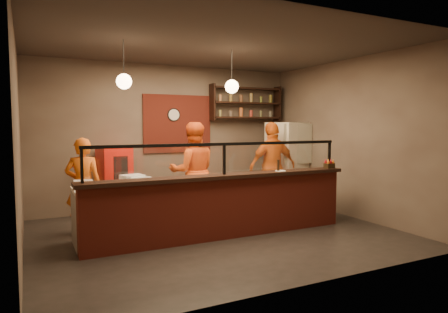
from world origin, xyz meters
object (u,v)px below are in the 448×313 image
fridge (288,164)px  pizza_dough (239,178)px  cook_right (273,167)px  pepper_mill (278,166)px  cook_mid (193,171)px  condiment_caddy (329,166)px  red_cooler (115,182)px  cook_left (83,186)px  wall_clock (174,115)px

fridge → pizza_dough: 2.39m
cook_right → pizza_dough: bearing=32.9°
pepper_mill → pizza_dough: bearing=127.3°
cook_mid → cook_right: (1.88, 0.03, 0.01)m
fridge → condiment_caddy: (-0.40, -1.88, 0.14)m
red_cooler → cook_mid: bearing=-48.1°
pizza_dough → pepper_mill: size_ratio=2.20×
cook_left → pepper_mill: size_ratio=8.16×
pepper_mill → wall_clock: bearing=108.8°
cook_right → condiment_caddy: cook_right is taller
red_cooler → pizza_dough: bearing=-54.1°
cook_mid → red_cooler: size_ratio=1.37×
cook_mid → condiment_caddy: (2.19, -1.42, 0.14)m
cook_left → pizza_dough: size_ratio=3.72×
condiment_caddy → cook_right: bearing=102.2°
pizza_dough → pepper_mill: pepper_mill is taller
wall_clock → fridge: bearing=-19.9°
condiment_caddy → fridge: bearing=78.0°
fridge → cook_right: bearing=-161.6°
wall_clock → red_cooler: size_ratio=0.21×
cook_right → pepper_mill: 1.69m
wall_clock → pepper_mill: (0.95, -2.79, -0.94)m
cook_left → cook_mid: (2.06, 0.09, 0.13)m
wall_clock → fridge: size_ratio=0.16×
wall_clock → condiment_caddy: wall_clock is taller
pepper_mill → cook_mid: bearing=126.0°
pizza_dough → cook_right: bearing=33.5°
condiment_caddy → cook_left: bearing=162.6°
wall_clock → pepper_mill: 3.09m
cook_mid → red_cooler: cook_mid is taller
condiment_caddy → pepper_mill: 1.15m
cook_mid → cook_right: size_ratio=0.99×
wall_clock → cook_mid: 1.78m
cook_left → pizza_dough: cook_left is taller
cook_right → wall_clock: bearing=-37.4°
cook_left → cook_right: bearing=-160.6°
cook_mid → pizza_dough: (0.58, -0.83, -0.06)m
cook_left → wall_clock: bearing=-128.2°
wall_clock → condiment_caddy: (2.10, -2.79, -0.99)m
fridge → pepper_mill: bearing=-142.3°
pizza_dough → pepper_mill: bearing=-52.7°
red_cooler → pepper_mill: bearing=-55.8°
wall_clock → pizza_dough: size_ratio=0.67×
fridge → pizza_dough: fridge is taller
wall_clock → cook_mid: wall_clock is taller
cook_right → fridge: (0.71, 0.43, -0.00)m
wall_clock → condiment_caddy: size_ratio=1.77×
red_cooler → pizza_dough: size_ratio=3.14×
fridge → pepper_mill: fridge is taller
red_cooler → pepper_mill: 3.44m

